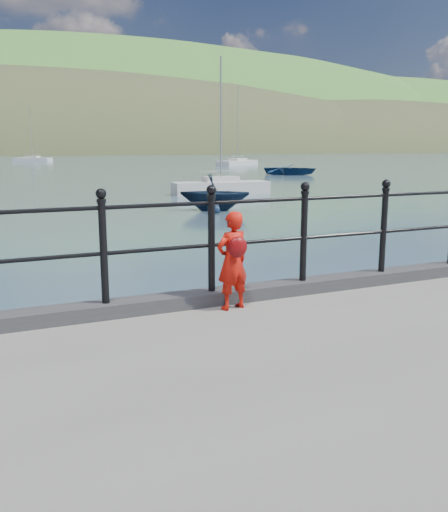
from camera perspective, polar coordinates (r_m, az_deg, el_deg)
name	(u,v)px	position (r m, az deg, el deg)	size (l,w,h in m)	color
ground	(159,389)	(6.50, -6.81, -13.71)	(600.00, 600.00, 0.00)	#2D4251
kerb	(161,303)	(5.98, -6.64, -4.94)	(60.00, 0.30, 0.15)	#28282B
railing	(159,236)	(5.82, -6.81, 2.16)	(18.11, 0.11, 1.20)	black
far_shore	(85,203)	(249.59, -14.38, 5.38)	(830.00, 200.00, 156.00)	#333A21
child	(233,260)	(5.86, 0.91, -0.44)	(0.44, 0.35, 1.08)	red
launch_blue	(291,169)	(52.88, 7.04, 9.04)	(3.60, 5.05, 1.05)	#122B4E
launch_navy	(215,192)	(23.43, -1.00, 6.71)	(2.57, 2.98, 1.57)	#0D1C31
sailboat_far	(238,163)	(77.10, 1.44, 9.76)	(7.78, 6.23, 11.10)	silver
sailboat_deep	(33,160)	(100.07, -19.51, 9.52)	(6.49, 5.15, 9.53)	silver
sailboat_near	(221,188)	(31.76, -0.33, 7.18)	(5.73, 1.96, 7.84)	beige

